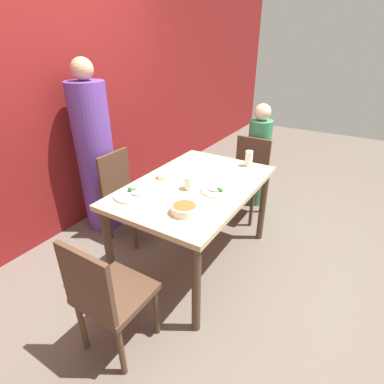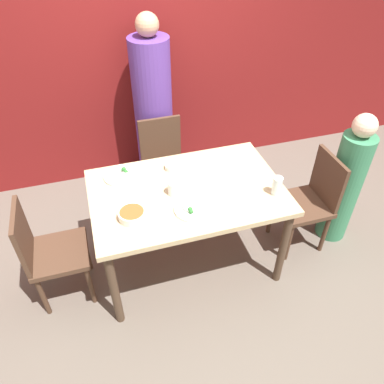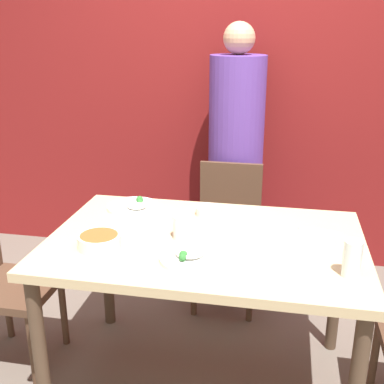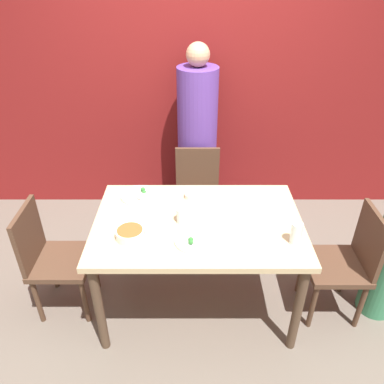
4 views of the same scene
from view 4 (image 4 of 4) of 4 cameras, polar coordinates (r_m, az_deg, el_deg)
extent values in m
plane|color=#60564C|center=(2.99, 1.00, -16.20)|extent=(10.00, 10.00, 0.00)
cube|color=maroon|center=(3.53, 0.97, 17.75)|extent=(10.00, 0.06, 2.70)
cube|color=tan|center=(2.48, 1.16, -4.74)|extent=(1.37, 0.90, 0.04)
cylinder|color=#4C3828|center=(2.53, -13.79, -16.89)|extent=(0.06, 0.06, 0.72)
cylinder|color=#4C3828|center=(2.55, 16.02, -16.83)|extent=(0.06, 0.06, 0.72)
cylinder|color=#4C3828|center=(3.07, -10.78, -5.93)|extent=(0.06, 0.06, 0.72)
cylinder|color=#4C3828|center=(3.09, 12.70, -5.96)|extent=(0.06, 0.06, 0.72)
cube|color=#4C3323|center=(3.25, 1.07, -1.68)|extent=(0.40, 0.40, 0.04)
cube|color=#4C3323|center=(3.29, 1.07, 3.43)|extent=(0.38, 0.03, 0.42)
cylinder|color=#4C3323|center=(3.25, -1.87, -6.50)|extent=(0.04, 0.04, 0.40)
cylinder|color=#4C3323|center=(3.26, 3.99, -6.51)|extent=(0.04, 0.04, 0.40)
cylinder|color=#4C3323|center=(3.51, -1.69, -3.13)|extent=(0.04, 0.04, 0.40)
cylinder|color=#4C3323|center=(3.52, 3.69, -3.14)|extent=(0.04, 0.04, 0.40)
cube|color=#4C3323|center=(2.82, 21.20, -10.50)|extent=(0.40, 0.40, 0.04)
cube|color=#4C3323|center=(2.75, 25.75, -6.70)|extent=(0.03, 0.38, 0.42)
cylinder|color=#4C3323|center=(3.03, 16.44, -11.64)|extent=(0.04, 0.04, 0.40)
cylinder|color=#4C3323|center=(2.81, 18.09, -16.26)|extent=(0.04, 0.04, 0.40)
cylinder|color=#4C3323|center=(3.13, 22.36, -11.25)|extent=(0.04, 0.04, 0.40)
cylinder|color=#4C3323|center=(2.93, 24.49, -15.63)|extent=(0.04, 0.04, 0.40)
cube|color=#4C3323|center=(2.83, -18.95, -9.89)|extent=(0.40, 0.40, 0.04)
cube|color=#4C3323|center=(2.75, -23.45, -6.09)|extent=(0.03, 0.38, 0.42)
cylinder|color=#4C3323|center=(2.82, -15.83, -15.64)|extent=(0.04, 0.04, 0.40)
cylinder|color=#4C3323|center=(3.04, -14.34, -11.06)|extent=(0.04, 0.04, 0.40)
cylinder|color=#4C3323|center=(2.92, -22.28, -15.05)|extent=(0.04, 0.04, 0.40)
cylinder|color=#4C3323|center=(3.14, -20.29, -10.70)|extent=(0.04, 0.04, 0.40)
cylinder|color=#5B3893|center=(3.46, 1.05, 6.58)|extent=(0.35, 0.35, 1.47)
sphere|color=tan|center=(3.18, 1.20, 20.22)|extent=(0.19, 0.19, 0.19)
cylinder|color=silver|center=(2.34, -9.20, -6.24)|extent=(0.18, 0.18, 0.06)
cylinder|color=#BC5123|center=(2.33, -9.25, -5.74)|extent=(0.16, 0.16, 0.01)
cylinder|color=white|center=(2.29, 0.66, -7.40)|extent=(0.25, 0.25, 0.02)
ellipsoid|color=white|center=(2.29, 0.49, -6.79)|extent=(0.12, 0.12, 0.02)
cone|color=orange|center=(2.30, -0.61, -6.43)|extent=(0.01, 0.01, 0.03)
sphere|color=#2D702D|center=(2.26, 0.02, -7.28)|extent=(0.03, 0.03, 0.03)
sphere|color=#2D702D|center=(2.24, 0.03, -7.65)|extent=(0.03, 0.03, 0.03)
cylinder|color=white|center=(2.72, -7.80, -0.53)|extent=(0.26, 0.26, 0.02)
ellipsoid|color=white|center=(2.68, -7.27, -0.53)|extent=(0.10, 0.10, 0.02)
sphere|color=#2D702D|center=(2.74, -7.25, 0.37)|extent=(0.04, 0.04, 0.04)
sphere|color=#2D702D|center=(2.71, -7.09, -0.07)|extent=(0.03, 0.03, 0.03)
cylinder|color=white|center=(2.68, 0.45, -0.50)|extent=(0.12, 0.12, 0.04)
cylinder|color=white|center=(2.67, 0.45, -0.19)|extent=(0.11, 0.11, 0.01)
cylinder|color=silver|center=(2.33, 15.81, -6.11)|extent=(0.07, 0.07, 0.14)
cylinder|color=silver|center=(2.43, -1.16, -3.56)|extent=(0.08, 0.08, 0.10)
cube|color=white|center=(2.53, -6.30, -3.50)|extent=(0.14, 0.14, 0.01)
cube|color=silver|center=(2.66, 11.78, -1.97)|extent=(0.18, 0.06, 0.01)
camera|label=1|loc=(2.06, -61.74, 2.82)|focal=28.00mm
camera|label=2|loc=(0.57, -101.80, 20.63)|focal=35.00mm
camera|label=3|loc=(0.69, 42.10, -40.86)|focal=45.00mm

